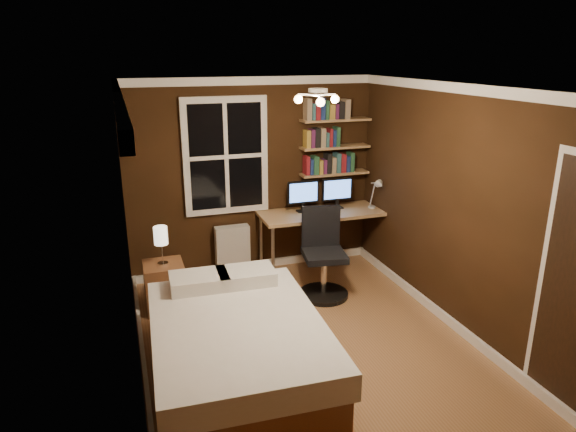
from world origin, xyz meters
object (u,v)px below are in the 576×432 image
object	(u,v)px
bedside_lamp	(161,246)
monitor_left	(303,196)
office_chair	(323,262)
radiator	(233,250)
monitor_right	(337,193)
desk_lamp	(375,193)
desk	(325,216)
nightstand	(165,286)
bed	(238,345)

from	to	relation	value
bedside_lamp	monitor_left	world-z (taller)	monitor_left
office_chair	bedside_lamp	bearing A→B (deg)	-178.04
radiator	monitor_right	distance (m)	1.55
monitor_right	desk_lamp	bearing A→B (deg)	-24.89
desk	office_chair	bearing A→B (deg)	-113.14
desk_lamp	office_chair	world-z (taller)	desk_lamp
radiator	desk_lamp	world-z (taller)	desk_lamp
monitor_left	desk_lamp	distance (m)	0.95
nightstand	office_chair	xyz separation A→B (m)	(1.82, -0.24, 0.14)
radiator	monitor_left	size ratio (longest dim) A/B	1.57
bed	desk_lamp	bearing A→B (deg)	41.11
desk_lamp	office_chair	bearing A→B (deg)	-148.93
bed	bedside_lamp	size ratio (longest dim) A/B	4.79
desk	monitor_left	size ratio (longest dim) A/B	4.05
office_chair	nightstand	bearing A→B (deg)	-178.04
desk_lamp	desk	bearing A→B (deg)	169.24
nightstand	monitor_left	distance (m)	2.07
bedside_lamp	monitor_right	distance (m)	2.40
radiator	bedside_lamp	bearing A→B (deg)	-143.70
bedside_lamp	office_chair	bearing A→B (deg)	-7.42
radiator	monitor_right	bearing A→B (deg)	-5.62
monitor_right	office_chair	xyz separation A→B (m)	(-0.50, -0.79, -0.60)
nightstand	monitor_right	xyz separation A→B (m)	(2.32, 0.55, 0.74)
bedside_lamp	office_chair	size ratio (longest dim) A/B	0.41
monitor_right	nightstand	bearing A→B (deg)	-166.71
desk	nightstand	bearing A→B (deg)	-167.65
nightstand	office_chair	distance (m)	1.84
bed	desk_lamp	distance (m)	3.02
monitor_right	office_chair	world-z (taller)	monitor_right
radiator	desk	size ratio (longest dim) A/B	0.39
desk	bedside_lamp	bearing A→B (deg)	-167.65
bedside_lamp	office_chair	distance (m)	1.87
desk	desk_lamp	distance (m)	0.72
desk	bed	bearing A→B (deg)	-129.77
bed	desk_lamp	size ratio (longest dim) A/B	4.73
bed	nightstand	world-z (taller)	bed
bed	desk_lamp	xyz separation A→B (m)	(2.28, 1.83, 0.73)
radiator	desk	bearing A→B (deg)	-10.60
bed	monitor_right	size ratio (longest dim) A/B	4.97
bedside_lamp	desk_lamp	distance (m)	2.81
bed	office_chair	size ratio (longest dim) A/B	1.96
desk	monitor_left	distance (m)	0.39
bed	monitor_right	xyz separation A→B (m)	(1.83, 2.04, 0.72)
bed	monitor_left	size ratio (longest dim) A/B	4.97
bed	radiator	size ratio (longest dim) A/B	3.17
bed	radiator	xyz separation A→B (m)	(0.44, 2.18, 0.03)
monitor_right	bed	bearing A→B (deg)	-131.92
monitor_left	monitor_right	bearing A→B (deg)	0.00
monitor_left	desk_lamp	size ratio (longest dim) A/B	0.95
monitor_left	bed	bearing A→B (deg)	-123.64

